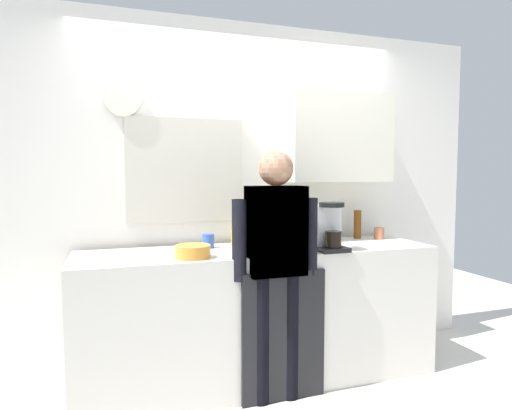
% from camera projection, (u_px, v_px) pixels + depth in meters
% --- Properties ---
extents(ground_plane, '(8.00, 8.00, 0.00)m').
position_uv_depth(ground_plane, '(275.00, 399.00, 2.81)').
color(ground_plane, silver).
extents(kitchen_counter, '(2.48, 0.64, 0.93)m').
position_uv_depth(kitchen_counter, '(260.00, 314.00, 3.06)').
color(kitchen_counter, beige).
rests_on(kitchen_counter, ground_plane).
extents(dishwasher_panel, '(0.56, 0.02, 0.84)m').
position_uv_depth(dishwasher_panel, '(284.00, 337.00, 2.76)').
color(dishwasher_panel, black).
rests_on(dishwasher_panel, ground_plane).
extents(back_wall_assembly, '(4.08, 0.42, 2.60)m').
position_uv_depth(back_wall_assembly, '(255.00, 185.00, 3.40)').
color(back_wall_assembly, white).
rests_on(back_wall_assembly, ground_plane).
extents(coffee_maker, '(0.20, 0.20, 0.33)m').
position_uv_depth(coffee_maker, '(329.00, 229.00, 2.95)').
color(coffee_maker, black).
rests_on(coffee_maker, kitchen_counter).
extents(bottle_clear_soda, '(0.09, 0.09, 0.28)m').
position_uv_depth(bottle_clear_soda, '(325.00, 223.00, 3.38)').
color(bottle_clear_soda, '#2D8C33').
rests_on(bottle_clear_soda, kitchen_counter).
extents(bottle_green_wine, '(0.07, 0.07, 0.30)m').
position_uv_depth(bottle_green_wine, '(305.00, 226.00, 3.09)').
color(bottle_green_wine, '#195923').
rests_on(bottle_green_wine, kitchen_counter).
extents(bottle_olive_oil, '(0.06, 0.06, 0.25)m').
position_uv_depth(bottle_olive_oil, '(250.00, 229.00, 3.14)').
color(bottle_olive_oil, olive).
rests_on(bottle_olive_oil, kitchen_counter).
extents(bottle_amber_beer, '(0.06, 0.06, 0.23)m').
position_uv_depth(bottle_amber_beer, '(357.00, 224.00, 3.51)').
color(bottle_amber_beer, brown).
rests_on(bottle_amber_beer, kitchen_counter).
extents(cup_blue_mug, '(0.08, 0.08, 0.10)m').
position_uv_depth(cup_blue_mug, '(208.00, 241.00, 3.06)').
color(cup_blue_mug, '#3351B2').
rests_on(cup_blue_mug, kitchen_counter).
extents(cup_terracotta_mug, '(0.08, 0.08, 0.09)m').
position_uv_depth(cup_terracotta_mug, '(379.00, 233.00, 3.47)').
color(cup_terracotta_mug, '#B26647').
rests_on(cup_terracotta_mug, kitchen_counter).
extents(mixing_bowl, '(0.22, 0.22, 0.08)m').
position_uv_depth(mixing_bowl, '(193.00, 252.00, 2.70)').
color(mixing_bowl, orange).
rests_on(mixing_bowl, kitchen_counter).
extents(dish_soap, '(0.06, 0.06, 0.18)m').
position_uv_depth(dish_soap, '(235.00, 236.00, 3.13)').
color(dish_soap, yellow).
rests_on(dish_soap, kitchen_counter).
extents(storage_canister, '(0.14, 0.14, 0.17)m').
position_uv_depth(storage_canister, '(261.00, 238.00, 2.98)').
color(storage_canister, silver).
rests_on(storage_canister, kitchen_counter).
extents(person_at_sink, '(0.57, 0.22, 1.60)m').
position_uv_depth(person_at_sink, '(276.00, 254.00, 2.74)').
color(person_at_sink, black).
rests_on(person_at_sink, ground_plane).
extents(person_guest, '(0.57, 0.22, 1.60)m').
position_uv_depth(person_guest, '(276.00, 254.00, 2.74)').
color(person_guest, black).
rests_on(person_guest, ground_plane).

